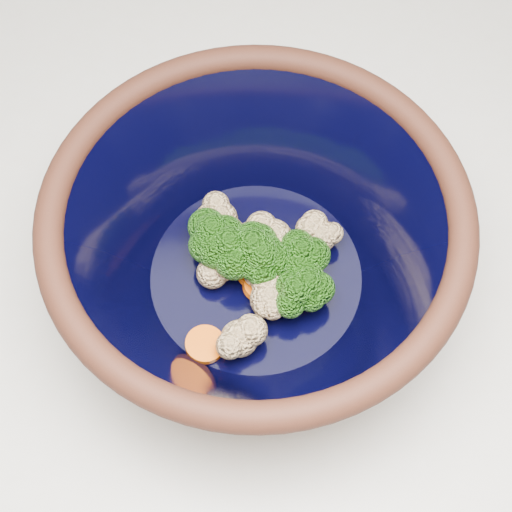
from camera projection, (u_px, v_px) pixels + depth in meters
counter at (224, 496)px, 0.96m from camera, size 1.20×1.20×0.90m
mixing_bowl at (256, 248)px, 0.54m from camera, size 0.31×0.31×0.14m
vegetable_pile at (255, 258)px, 0.56m from camera, size 0.13×0.14×0.06m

